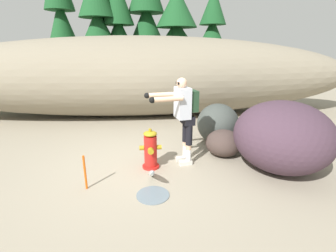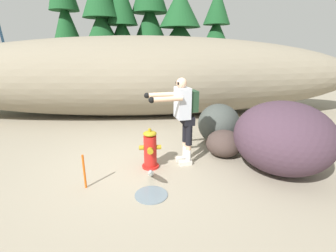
{
  "view_description": "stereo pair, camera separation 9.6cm",
  "coord_description": "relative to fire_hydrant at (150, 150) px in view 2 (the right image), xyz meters",
  "views": [
    {
      "loc": [
        0.12,
        -4.49,
        2.25
      ],
      "look_at": [
        0.59,
        0.21,
        0.75
      ],
      "focal_mm": 26.16,
      "sensor_mm": 36.0,
      "label": 1
    },
    {
      "loc": [
        0.22,
        -4.5,
        2.25
      ],
      "look_at": [
        0.59,
        0.21,
        0.75
      ],
      "focal_mm": 26.16,
      "sensor_mm": 36.0,
      "label": 2
    }
  ],
  "objects": [
    {
      "name": "ground_plane",
      "position": [
        -0.22,
        0.1,
        -0.39
      ],
      "size": [
        56.0,
        56.0,
        0.04
      ],
      "primitive_type": "cube",
      "color": "gray"
    },
    {
      "name": "dirt_embankment",
      "position": [
        -0.22,
        4.2,
        0.96
      ],
      "size": [
        15.47,
        3.2,
        2.66
      ],
      "primitive_type": "ellipsoid",
      "color": "gray",
      "rests_on": "ground_plane"
    },
    {
      "name": "fire_hydrant",
      "position": [
        0.0,
        0.0,
        0.0
      ],
      "size": [
        0.43,
        0.38,
        0.8
      ],
      "color": "red",
      "rests_on": "ground_plane"
    },
    {
      "name": "hydrant_water_jet",
      "position": [
        0.0,
        -0.68,
        -0.24
      ],
      "size": [
        0.53,
        1.1,
        0.57
      ],
      "color": "silver",
      "rests_on": "ground_plane"
    },
    {
      "name": "utility_worker",
      "position": [
        0.65,
        0.13,
        0.73
      ],
      "size": [
        1.03,
        0.64,
        1.73
      ],
      "rotation": [
        0.0,
        0.0,
        -2.95
      ],
      "color": "beige",
      "rests_on": "ground_plane"
    },
    {
      "name": "boulder_large",
      "position": [
        2.47,
        -0.3,
        0.3
      ],
      "size": [
        2.06,
        2.12,
        1.34
      ],
      "primitive_type": "ellipsoid",
      "rotation": [
        0.0,
        0.0,
        1.74
      ],
      "color": "#432F3C",
      "rests_on": "ground_plane"
    },
    {
      "name": "boulder_mid",
      "position": [
        1.69,
        1.2,
        0.12
      ],
      "size": [
        1.19,
        1.31,
        0.98
      ],
      "primitive_type": "ellipsoid",
      "rotation": [
        0.0,
        0.0,
        4.54
      ],
      "color": "#3A403B",
      "rests_on": "ground_plane"
    },
    {
      "name": "boulder_small",
      "position": [
        1.6,
        0.42,
        -0.08
      ],
      "size": [
        0.88,
        0.86,
        0.58
      ],
      "primitive_type": "ellipsoid",
      "rotation": [
        0.0,
        0.0,
        1.7
      ],
      "color": "#40332E",
      "rests_on": "ground_plane"
    },
    {
      "name": "boulder_outlier",
      "position": [
        3.01,
        1.2,
        -0.14
      ],
      "size": [
        1.0,
        1.0,
        0.46
      ],
      "primitive_type": "ellipsoid",
      "rotation": [
        0.0,
        0.0,
        5.54
      ],
      "color": "#373A3A",
      "rests_on": "ground_plane"
    },
    {
      "name": "pine_tree_far_left",
      "position": [
        -4.1,
        9.3,
        3.2
      ],
      "size": [
        2.25,
        2.25,
        6.89
      ],
      "color": "#47331E",
      "rests_on": "ground_plane"
    },
    {
      "name": "pine_tree_left",
      "position": [
        -2.11,
        8.0,
        2.86
      ],
      "size": [
        2.56,
        2.56,
        5.71
      ],
      "color": "#47331E",
      "rests_on": "ground_plane"
    },
    {
      "name": "pine_tree_center",
      "position": [
        -1.22,
        8.33,
        2.58
      ],
      "size": [
        2.37,
        2.37,
        5.48
      ],
      "color": "#47331E",
      "rests_on": "ground_plane"
    },
    {
      "name": "pine_tree_right",
      "position": [
        0.14,
        8.88,
        3.12
      ],
      "size": [
        2.77,
        2.77,
        6.48
      ],
      "color": "#47331E",
      "rests_on": "ground_plane"
    },
    {
      "name": "pine_tree_far_right",
      "position": [
        1.53,
        7.9,
        2.52
      ],
      "size": [
        2.98,
        2.98,
        4.95
      ],
      "color": "#47331E",
      "rests_on": "ground_plane"
    },
    {
      "name": "pine_tree_ridge_end",
      "position": [
        3.87,
        10.14,
        2.82
      ],
      "size": [
        2.31,
        2.31,
        5.48
      ],
      "color": "#47331E",
      "rests_on": "ground_plane"
    },
    {
      "name": "survey_stake",
      "position": [
        -1.1,
        -0.67,
        -0.07
      ],
      "size": [
        0.04,
        0.04,
        0.6
      ],
      "primitive_type": "cylinder",
      "color": "#E55914",
      "rests_on": "ground_plane"
    }
  ]
}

